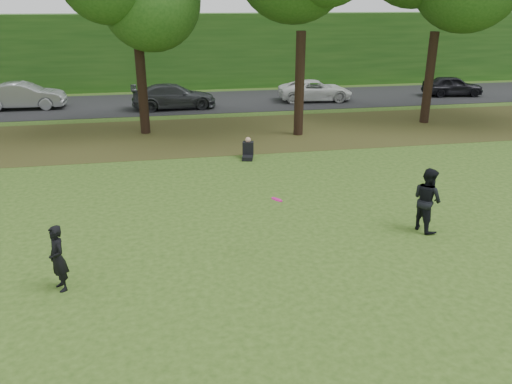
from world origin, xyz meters
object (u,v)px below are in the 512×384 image
player_right (427,200)px  seated_person (248,150)px  frisbee (277,199)px  player_left (58,258)px

player_right → seated_person: player_right is taller
frisbee → player_left: bearing=-174.1°
player_left → player_right: size_ratio=0.85×
player_left → seated_person: size_ratio=1.79×
player_right → frisbee: 4.46m
player_left → seated_person: (5.61, 8.73, -0.43)m
player_left → player_right: player_right is taller
player_left → frisbee: (4.89, 0.50, 0.79)m
player_right → player_left: bearing=83.7°
player_left → seated_person: 10.38m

